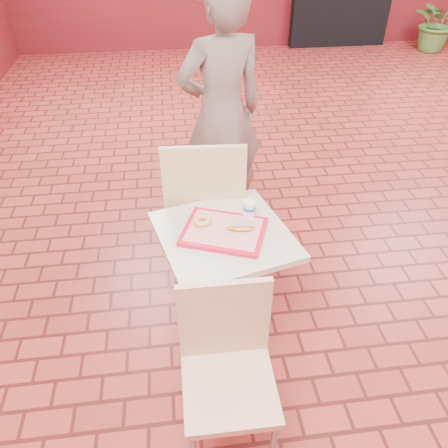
{
  "coord_description": "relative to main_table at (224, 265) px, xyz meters",
  "views": [
    {
      "loc": [
        -1.64,
        -2.54,
        2.11
      ],
      "look_at": [
        -1.42,
        -0.79,
        0.75
      ],
      "focal_mm": 35.0,
      "sensor_mm": 36.0,
      "label": 1
    }
  ],
  "objects": [
    {
      "name": "potted_plant",
      "position": [
        4.08,
        5.19,
        -0.03
      ],
      "size": [
        0.97,
        0.92,
        0.86
      ],
      "primitive_type": "imported",
      "rotation": [
        0.0,
        0.0,
        0.38
      ],
      "color": "#3F732E",
      "rests_on": "ground"
    },
    {
      "name": "paper_cup",
      "position": [
        0.15,
        0.11,
        0.29
      ],
      "size": [
        0.07,
        0.07,
        0.08
      ],
      "rotation": [
        0.0,
        0.0,
        0.42
      ],
      "color": "white",
      "rests_on": "serving_tray"
    },
    {
      "name": "customer",
      "position": [
        0.12,
        1.09,
        0.4
      ],
      "size": [
        0.72,
        0.58,
        1.73
      ],
      "primitive_type": "imported",
      "rotation": [
        0.0,
        0.0,
        3.43
      ],
      "color": "#6E5C55",
      "rests_on": "ground"
    },
    {
      "name": "wainscot_band",
      "position": [
        1.42,
        0.79,
        0.04
      ],
      "size": [
        8.0,
        10.0,
        1.0
      ],
      "color": "#5D1116",
      "rests_on": "ground"
    },
    {
      "name": "ring_donut",
      "position": [
        -0.11,
        0.07,
        0.26
      ],
      "size": [
        0.13,
        0.13,
        0.03
      ],
      "primitive_type": "torus",
      "rotation": [
        0.0,
        0.0,
        -0.41
      ],
      "color": "#DC9F50",
      "rests_on": "serving_tray"
    },
    {
      "name": "long_john_donut",
      "position": [
        0.09,
        -0.01,
        0.27
      ],
      "size": [
        0.14,
        0.08,
        0.04
      ],
      "rotation": [
        0.0,
        0.0,
        -0.1
      ],
      "color": "#EBA144",
      "rests_on": "serving_tray"
    },
    {
      "name": "serving_tray",
      "position": [
        0.0,
        -0.0,
        0.24
      ],
      "size": [
        0.41,
        0.32,
        0.03
      ],
      "rotation": [
        0.0,
        0.0,
        -0.37
      ],
      "color": "red",
      "rests_on": "main_table"
    },
    {
      "name": "chair_main_front",
      "position": [
        -0.07,
        -0.64,
        0.02
      ],
      "size": [
        0.4,
        0.4,
        0.86
      ],
      "rotation": [
        0.0,
        0.0,
        -0.01
      ],
      "color": "tan",
      "rests_on": "ground"
    },
    {
      "name": "main_table",
      "position": [
        0.0,
        0.0,
        0.0
      ],
      "size": [
        0.65,
        0.65,
        0.69
      ],
      "rotation": [
        0.0,
        0.0,
        0.25
      ],
      "color": "#BEB998",
      "rests_on": "ground"
    },
    {
      "name": "chair_main_back",
      "position": [
        -0.06,
        0.46,
        0.11
      ],
      "size": [
        0.5,
        0.5,
        1.02
      ],
      "rotation": [
        0.0,
        0.0,
        3.08
      ],
      "color": "#D3BA7E",
      "rests_on": "ground"
    }
  ]
}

